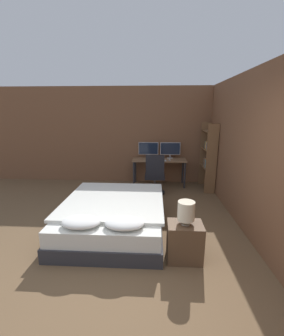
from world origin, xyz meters
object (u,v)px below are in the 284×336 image
at_px(monitor_right, 170,149).
at_px(computer_mouse, 170,160).
at_px(bed, 113,215).
at_px(bedside_lamp, 186,211).
at_px(bookshelf, 209,154).
at_px(keyboard, 159,160).
at_px(nightstand, 185,242).
at_px(desk, 159,163).
at_px(office_chair, 155,178).
at_px(monitor_left, 148,149).

height_order(monitor_right, computer_mouse, monitor_right).
xyz_separation_m(bed, bedside_lamp, (1.14, -0.78, 0.47)).
relative_size(monitor_right, bookshelf, 0.32).
xyz_separation_m(bed, keyboard, (0.83, 2.32, 0.49)).
bearing_deg(keyboard, nightstand, -84.42).
relative_size(nightstand, bedside_lamp, 1.67).
bearing_deg(desk, computer_mouse, -32.69).
bearing_deg(monitor_right, computer_mouse, -95.47).
distance_m(computer_mouse, office_chair, 0.75).
height_order(monitor_left, bookshelf, bookshelf).
height_order(bedside_lamp, computer_mouse, bedside_lamp).
relative_size(desk, keyboard, 4.05).
bearing_deg(monitor_left, bed, -101.17).
bearing_deg(office_chair, desk, 80.77).
distance_m(bedside_lamp, desk, 3.30).
bearing_deg(bedside_lamp, bed, 145.53).
distance_m(keyboard, office_chair, 0.65).
bearing_deg(office_chair, computer_mouse, 54.59).
distance_m(bed, monitor_left, 2.83).
height_order(desk, office_chair, office_chair).
bearing_deg(computer_mouse, bedside_lamp, -89.41).
bearing_deg(bed, office_chair, 68.04).
height_order(monitor_right, office_chair, monitor_right).
bearing_deg(monitor_right, bed, -113.06).
xyz_separation_m(nightstand, monitor_right, (0.00, 3.46, 0.73)).
bearing_deg(bed, monitor_left, 78.83).
height_order(bedside_lamp, bookshelf, bookshelf).
relative_size(bed, computer_mouse, 29.89).
bearing_deg(computer_mouse, bed, -115.44).
height_order(keyboard, office_chair, office_chair).
height_order(nightstand, monitor_left, monitor_left).
height_order(bed, office_chair, office_chair).
height_order(keyboard, computer_mouse, computer_mouse).
bearing_deg(office_chair, bedside_lamp, -80.66).
height_order(bedside_lamp, monitor_left, monitor_left).
distance_m(bedside_lamp, keyboard, 3.12).
distance_m(computer_mouse, bookshelf, 1.02).
height_order(monitor_right, keyboard, monitor_right).
bearing_deg(keyboard, monitor_left, 130.94).
relative_size(desk, computer_mouse, 21.02).
height_order(nightstand, bookshelf, bookshelf).
distance_m(desk, bookshelf, 1.34).
distance_m(nightstand, monitor_left, 3.59).
bearing_deg(bedside_lamp, monitor_left, 99.99).
bearing_deg(bookshelf, monitor_left, 162.82).
distance_m(nightstand, computer_mouse, 3.14).
distance_m(monitor_right, keyboard, 0.53).
bearing_deg(bookshelf, computer_mouse, 172.36).
relative_size(nightstand, desk, 0.37).
xyz_separation_m(monitor_left, office_chair, (0.19, -0.90, -0.58)).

